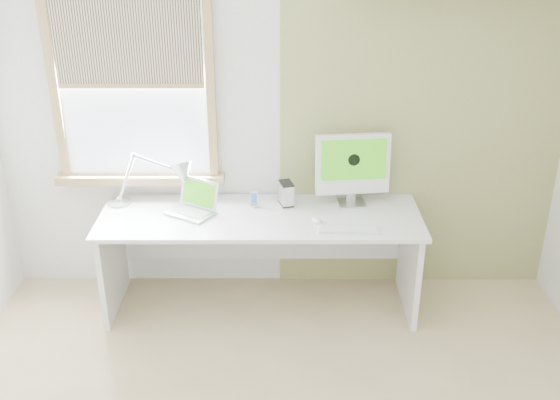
{
  "coord_description": "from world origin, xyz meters",
  "views": [
    {
      "loc": [
        -0.0,
        -2.56,
        2.68
      ],
      "look_at": [
        0.0,
        1.05,
        1.0
      ],
      "focal_mm": 41.31,
      "sensor_mm": 36.0,
      "label": 1
    }
  ],
  "objects_px": {
    "imac": "(353,166)",
    "desk": "(261,236)",
    "laptop": "(194,205)",
    "external_drive": "(286,193)",
    "desk_lamp": "(170,177)"
  },
  "relations": [
    {
      "from": "imac",
      "to": "desk",
      "type": "bearing_deg",
      "value": -167.42
    },
    {
      "from": "laptop",
      "to": "imac",
      "type": "distance_m",
      "value": 1.13
    },
    {
      "from": "external_drive",
      "to": "imac",
      "type": "bearing_deg",
      "value": 3.24
    },
    {
      "from": "desk_lamp",
      "to": "external_drive",
      "type": "height_order",
      "value": "desk_lamp"
    },
    {
      "from": "desk",
      "to": "laptop",
      "type": "distance_m",
      "value": 0.52
    },
    {
      "from": "desk",
      "to": "external_drive",
      "type": "relative_size",
      "value": 13.02
    },
    {
      "from": "desk",
      "to": "desk_lamp",
      "type": "distance_m",
      "value": 0.76
    },
    {
      "from": "desk",
      "to": "desk_lamp",
      "type": "height_order",
      "value": "desk_lamp"
    },
    {
      "from": "laptop",
      "to": "imac",
      "type": "bearing_deg",
      "value": 7.48
    },
    {
      "from": "laptop",
      "to": "external_drive",
      "type": "xyz_separation_m",
      "value": [
        0.63,
        0.12,
        0.03
      ]
    },
    {
      "from": "desk",
      "to": "laptop",
      "type": "height_order",
      "value": "laptop"
    },
    {
      "from": "desk",
      "to": "imac",
      "type": "height_order",
      "value": "imac"
    },
    {
      "from": "desk_lamp",
      "to": "imac",
      "type": "bearing_deg",
      "value": 0.06
    },
    {
      "from": "desk_lamp",
      "to": "external_drive",
      "type": "distance_m",
      "value": 0.82
    },
    {
      "from": "imac",
      "to": "external_drive",
      "type": "bearing_deg",
      "value": -176.76
    }
  ]
}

